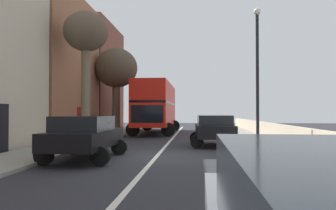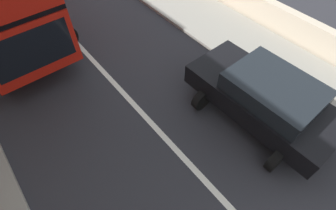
% 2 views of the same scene
% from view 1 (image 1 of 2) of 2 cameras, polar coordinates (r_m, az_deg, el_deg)
% --- Properties ---
extents(ground_plane, '(84.00, 84.00, 0.00)m').
position_cam_1_polar(ground_plane, '(13.34, -1.95, -8.76)').
color(ground_plane, '#28282D').
extents(road_centre_line, '(0.16, 54.00, 0.01)m').
position_cam_1_polar(road_centre_line, '(13.34, -1.95, -8.74)').
color(road_centre_line, silver).
rests_on(road_centre_line, ground).
extents(sidewalk_left, '(2.60, 60.00, 0.12)m').
position_cam_1_polar(sidewalk_left, '(14.72, -21.45, -7.73)').
color(sidewalk_left, gray).
rests_on(sidewalk_left, ground).
extents(sidewalk_right, '(2.60, 60.00, 0.12)m').
position_cam_1_polar(sidewalk_right, '(13.67, 19.13, -8.25)').
color(sidewalk_right, gray).
rests_on(sidewalk_right, ground).
extents(boundary_wall_right, '(0.36, 54.00, 1.04)m').
position_cam_1_polar(boundary_wall_right, '(14.09, 25.27, -6.11)').
color(boundary_wall_right, beige).
rests_on(boundary_wall_right, ground).
extents(double_decker_bus, '(3.57, 10.66, 4.06)m').
position_cam_1_polar(double_decker_bus, '(27.68, -2.03, 0.01)').
color(double_decker_bus, red).
rests_on(double_decker_bus, ground).
extents(parked_car_black_left_2, '(2.55, 4.57, 1.60)m').
position_cam_1_polar(parked_car_black_left_2, '(12.65, -13.94, -4.93)').
color(parked_car_black_left_2, black).
rests_on(parked_car_black_left_2, ground).
extents(parked_car_black_right_3, '(2.59, 4.17, 1.59)m').
position_cam_1_polar(parked_car_black_right_3, '(17.54, 7.87, -3.95)').
color(parked_car_black_right_3, black).
rests_on(parked_car_black_right_3, ground).
extents(street_tree_left_0, '(2.57, 2.57, 7.43)m').
position_cam_1_polar(street_tree_left_0, '(20.15, -13.82, 11.28)').
color(street_tree_left_0, brown).
rests_on(street_tree_left_0, sidewalk_left).
extents(street_tree_left_2, '(3.47, 3.47, 6.91)m').
position_cam_1_polar(street_tree_left_2, '(28.02, -8.80, 6.00)').
color(street_tree_left_2, brown).
rests_on(street_tree_left_2, sidewalk_left).
extents(lamppost_right, '(0.32, 0.32, 6.31)m').
position_cam_1_polar(lamppost_right, '(15.56, 15.00, 6.41)').
color(lamppost_right, black).
rests_on(lamppost_right, sidewalk_right).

